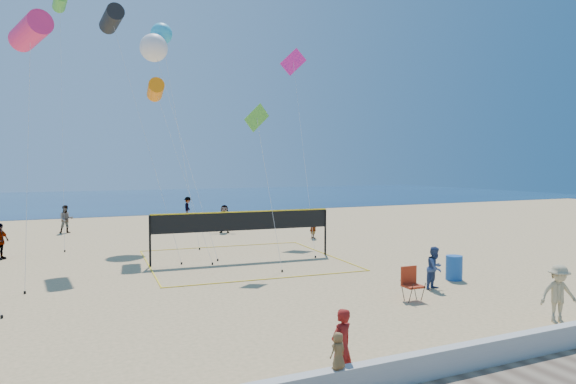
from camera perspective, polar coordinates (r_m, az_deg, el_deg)
name	(u,v)px	position (r m, az deg, el deg)	size (l,w,h in m)	color
ground	(305,345)	(13.93, 1.88, -16.61)	(120.00, 120.00, 0.00)	tan
ocean	(100,200)	(74.11, -20.18, -0.79)	(140.00, 50.00, 0.03)	navy
seawall	(370,377)	(11.40, 9.08, -19.60)	(32.00, 0.30, 0.60)	#B8B8B3
woman	(342,346)	(11.48, 5.97, -16.68)	(0.59, 0.39, 1.63)	maroon
toddler	(338,351)	(10.75, 5.60, -17.16)	(0.36, 0.24, 0.75)	brown
bystander_a	(435,268)	(20.30, 16.02, -8.11)	(0.78, 0.61, 1.61)	navy
bystander_b	(559,294)	(17.42, 27.87, -9.98)	(1.12, 0.64, 1.74)	tan
far_person_0	(0,241)	(29.20, -29.39, -4.80)	(1.06, 0.44, 1.81)	gray
far_person_1	(224,219)	(35.80, -7.08, -2.97)	(1.79, 0.57, 1.93)	gray
far_person_2	(313,225)	(32.85, 2.83, -3.71)	(0.61, 0.40, 1.68)	gray
far_person_3	(66,219)	(38.49, -23.43, -2.79)	(0.93, 0.73, 1.92)	gray
far_person_4	(188,207)	(46.07, -11.07, -1.70)	(1.22, 0.70, 1.89)	gray
camp_chair	(411,281)	(18.50, 13.50, -9.62)	(0.65, 0.79, 1.29)	#9B2811
trash_barrel	(454,268)	(22.17, 17.97, -8.01)	(0.66, 0.66, 0.99)	#184D9E
volleyball_net	(243,227)	(25.29, -5.01, -3.85)	(9.67, 9.53, 2.43)	black
kite_0	(31,31)	(25.02, -26.70, 15.65)	(1.87, 5.06, 10.99)	#FB286D
kite_1	(112,19)	(29.73, -19.00, 17.71)	(3.05, 5.88, 12.91)	black
kite_2	(156,90)	(29.29, -14.51, 10.92)	(2.12, 6.43, 9.32)	orange
kite_4	(258,128)	(23.65, -3.31, 7.17)	(1.34, 1.98, 7.52)	#57B938
kite_5	(294,71)	(34.29, 0.70, 13.34)	(3.58, 8.39, 12.39)	#EE219C
kite_6	(154,48)	(34.48, -14.69, 15.23)	(2.42, 10.31, 12.91)	white
kite_7	(161,34)	(35.43, -13.89, 16.67)	(1.81, 7.16, 13.80)	#2FBBE6
kite_8	(60,2)	(39.04, -24.00, 18.75)	(0.98, 8.66, 16.01)	#57B938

